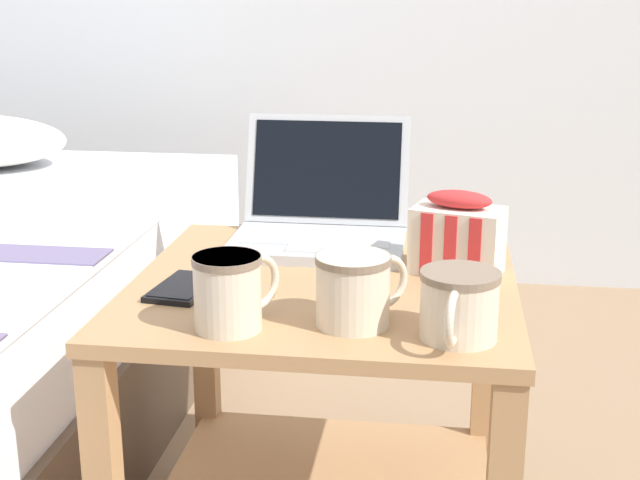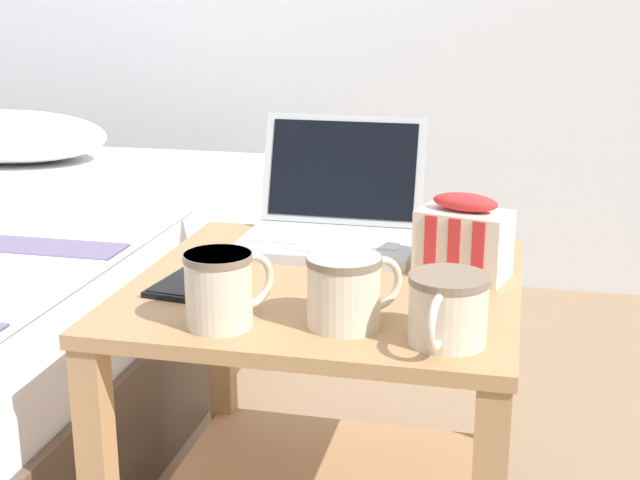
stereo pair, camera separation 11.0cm
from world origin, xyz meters
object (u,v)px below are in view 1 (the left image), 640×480
Objects in this scene: laptop at (320,219)px; mug_front_left at (229,288)px; snack_bag at (458,236)px; cell_phone at (184,287)px; mug_front_right at (355,286)px; mug_mid_center at (459,302)px.

mug_front_left is at bearing -98.49° from laptop.
laptop is 0.28m from snack_bag.
mug_front_right is at bearing -20.52° from cell_phone.
mug_front_left is 0.17m from mug_front_right.
mug_front_left reaches higher than mug_mid_center.
laptop is 2.10× the size of mug_mid_center.
mug_front_left reaches higher than mug_front_right.
laptop reaches higher than mug_front_left.
mug_mid_center is (0.24, -0.42, 0.01)m from laptop.
cell_phone is at bearing -160.47° from snack_bag.
mug_mid_center is 1.00× the size of cell_phone.
mug_front_left is at bearing -178.91° from mug_mid_center.
laptop is 0.49m from mug_mid_center.
cell_phone is at bearing 159.48° from mug_front_right.
laptop reaches higher than cell_phone.
snack_bag is (0.24, -0.14, 0.02)m from laptop.
laptop is 0.34m from cell_phone.
laptop is at bearing 104.64° from mug_front_right.
snack_bag is 1.09× the size of cell_phone.
snack_bag is (0.31, 0.29, 0.00)m from mug_front_left.
mug_front_left is at bearing -167.27° from mug_front_right.
mug_mid_center is at bearing -60.09° from laptop.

